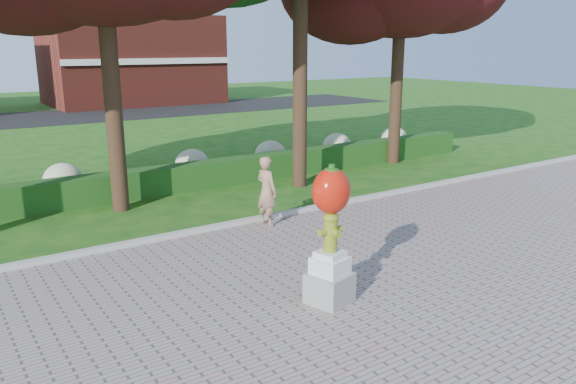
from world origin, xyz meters
name	(u,v)px	position (x,y,z in m)	size (l,w,h in m)	color
ground	(313,264)	(0.00, 0.00, 0.00)	(100.00, 100.00, 0.00)	#164B12
walkway	(477,349)	(0.00, -4.00, 0.02)	(40.00, 14.00, 0.04)	gray
curb	(241,223)	(0.00, 3.00, 0.07)	(40.00, 0.18, 0.15)	#ADADA5
lawn_hedge	(176,179)	(0.00, 7.00, 0.40)	(24.00, 0.70, 0.80)	#204413
hydrangea_row	(180,166)	(0.57, 8.00, 0.55)	(20.10, 1.10, 0.99)	#BFBF92
street	(38,118)	(0.00, 28.00, 0.01)	(50.00, 8.00, 0.02)	black
building_right	(132,60)	(8.00, 34.00, 3.20)	(12.00, 8.00, 6.40)	maroon
hydrant_sculpture	(331,231)	(-0.86, -1.61, 1.31)	(0.80, 0.80, 2.40)	gray
woman	(267,191)	(0.50, 2.60, 0.89)	(0.62, 0.41, 1.70)	#9E765A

